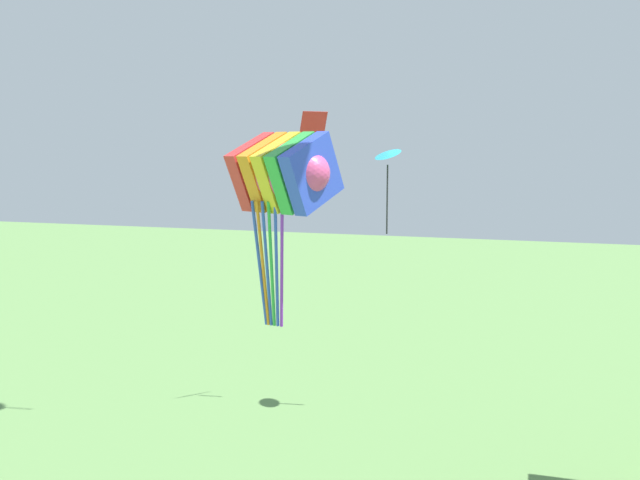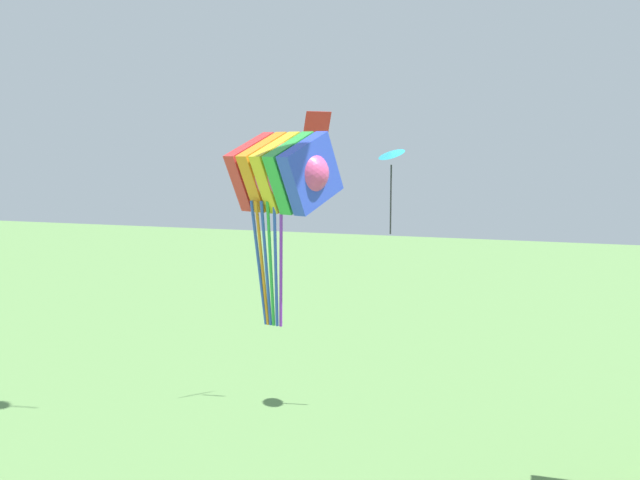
% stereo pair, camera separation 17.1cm
% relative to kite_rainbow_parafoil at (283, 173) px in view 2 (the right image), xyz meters
% --- Properties ---
extents(kite_rainbow_parafoil, '(2.29, 2.02, 3.42)m').
position_rel_kite_rainbow_parafoil_xyz_m(kite_rainbow_parafoil, '(0.00, 0.00, 0.00)').
color(kite_rainbow_parafoil, '#E54C8C').
extents(kite_cyan_delta, '(1.15, 1.14, 2.66)m').
position_rel_kite_rainbow_parafoil_xyz_m(kite_cyan_delta, '(-0.18, 9.89, 0.08)').
color(kite_cyan_delta, '#2DB2C6').
extents(kite_red_diamond, '(0.89, 0.92, 2.73)m').
position_rel_kite_rainbow_parafoil_xyz_m(kite_red_diamond, '(-2.58, 9.88, 0.72)').
color(kite_red_diamond, red).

